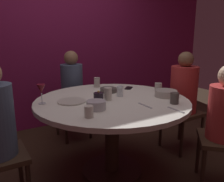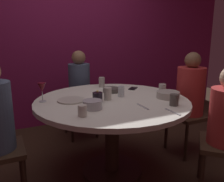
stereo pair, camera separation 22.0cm
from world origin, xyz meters
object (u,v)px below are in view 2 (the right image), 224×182
object	(u,v)px
cup_far_edge	(108,94)
cup_by_left_diner	(82,111)
seated_diner_right	(190,93)
bowl_serving_large	(93,105)
seated_diner_back	(79,85)
cup_near_candle	(121,91)
cell_phone	(133,88)
cup_beside_wine	(162,88)
wine_glass	(42,88)
candle_holder	(98,97)
dinner_plate	(71,100)
dining_table	(112,113)
bowl_small_white	(111,90)
bowl_salad_center	(168,95)
cup_center_front	(174,100)
cup_by_right_diner	(102,82)

from	to	relation	value
cup_far_edge	cup_by_left_diner	bearing A→B (deg)	-137.28
seated_diner_right	bowl_serving_large	xyz separation A→B (m)	(-1.25, -0.20, 0.08)
seated_diner_back	cup_near_candle	distance (m)	0.96
seated_diner_right	cell_phone	xyz separation A→B (m)	(-0.57, 0.30, 0.04)
seated_diner_back	cup_beside_wine	bearing A→B (deg)	32.54
cup_beside_wine	wine_glass	bearing A→B (deg)	172.48
candle_holder	dinner_plate	distance (m)	0.25
dining_table	cell_phone	xyz separation A→B (m)	(0.41, 0.30, 0.15)
dining_table	bowl_small_white	bearing A→B (deg)	65.79
bowl_salad_center	cup_center_front	xyz separation A→B (m)	(-0.11, -0.22, 0.02)
dinner_plate	cup_near_candle	world-z (taller)	cup_near_candle
cup_far_edge	cup_beside_wine	bearing A→B (deg)	3.10
candle_holder	bowl_serving_large	xyz separation A→B (m)	(-0.12, -0.17, -0.01)
cell_phone	cup_near_candle	size ratio (longest dim) A/B	1.36
seated_diner_back	wine_glass	world-z (taller)	seated_diner_back
cup_by_left_diner	cup_far_edge	world-z (taller)	cup_far_edge
wine_glass	dinner_plate	xyz separation A→B (m)	(0.24, -0.09, -0.12)
seated_diner_right	cell_phone	bearing A→B (deg)	-27.51
cell_phone	bowl_small_white	world-z (taller)	bowl_small_white
seated_diner_right	cup_near_candle	world-z (taller)	seated_diner_right
bowl_salad_center	cup_by_left_diner	size ratio (longest dim) A/B	2.52
wine_glass	dinner_plate	distance (m)	0.29
bowl_salad_center	cup_by_right_diner	xyz separation A→B (m)	(-0.38, 0.74, 0.03)
candle_holder	cup_near_candle	size ratio (longest dim) A/B	1.07
dining_table	bowl_salad_center	size ratio (longest dim) A/B	6.62
cup_by_left_diner	cup_far_edge	bearing A→B (deg)	42.72
candle_holder	cup_beside_wine	world-z (taller)	candle_holder
cell_phone	cup_near_candle	bearing A→B (deg)	88.22
dinner_plate	bowl_small_white	bearing A→B (deg)	18.07
seated_diner_right	cup_by_left_diner	distance (m)	1.43
candle_holder	cup_center_front	size ratio (longest dim) A/B	1.11
dinner_plate	cup_center_front	bearing A→B (deg)	-34.42
bowl_salad_center	cup_by_right_diner	bearing A→B (deg)	117.17
wine_glass	cup_beside_wine	distance (m)	1.23
wine_glass	cup_by_right_diner	bearing A→B (deg)	25.44
seated_diner_right	bowl_small_white	bearing A→B (deg)	-17.07
bowl_serving_large	bowl_small_white	bearing A→B (deg)	49.69
bowl_salad_center	seated_diner_right	bearing A→B (deg)	21.97
seated_diner_back	cell_phone	xyz separation A→B (m)	(0.41, -0.70, 0.05)
dining_table	bowl_serving_large	distance (m)	0.38
bowl_small_white	cup_near_candle	size ratio (longest dim) A/B	1.74
bowl_serving_large	bowl_salad_center	distance (m)	0.78
cup_by_right_diner	cup_by_left_diner	bearing A→B (deg)	-121.37
seated_diner_right	cell_phone	distance (m)	0.65
candle_holder	bowl_small_white	world-z (taller)	candle_holder
cell_phone	cup_beside_wine	world-z (taller)	cup_beside_wine
bowl_small_white	cup_far_edge	distance (m)	0.31
dinner_plate	bowl_small_white	size ratio (longest dim) A/B	1.43
dining_table	cup_by_right_diner	distance (m)	0.59
bowl_small_white	cup_near_candle	xyz separation A→B (m)	(0.01, -0.21, 0.03)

